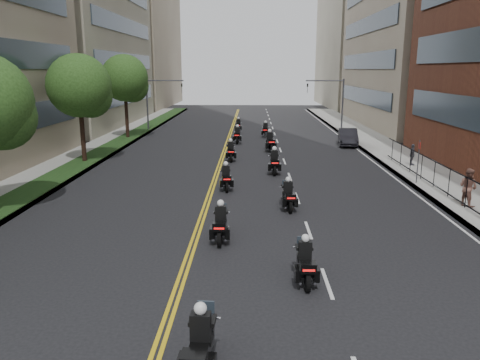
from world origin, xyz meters
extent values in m
cube|color=gray|center=(12.00, 25.00, 0.07)|extent=(4.00, 90.00, 0.15)
cube|color=gray|center=(-12.00, 25.00, 0.07)|extent=(4.00, 90.00, 0.15)
cube|color=#133514|center=(-11.20, 25.00, 0.17)|extent=(2.00, 90.00, 0.04)
cube|color=#333F4C|center=(13.95, 48.00, 3.50)|extent=(0.12, 24.08, 1.80)
cube|color=#333F4C|center=(13.95, 48.00, 7.50)|extent=(0.12, 24.08, 1.80)
cube|color=#333F4C|center=(13.95, 48.00, 11.50)|extent=(0.12, 24.08, 1.80)
cube|color=gray|center=(21.50, 78.00, 13.00)|extent=(15.00, 28.00, 26.00)
cube|color=#333F4C|center=(-13.95, 48.00, 3.50)|extent=(0.12, 24.08, 1.80)
cube|color=#333F4C|center=(-13.95, 48.00, 7.50)|extent=(0.12, 24.08, 1.80)
cube|color=#333F4C|center=(-13.95, 48.00, 11.50)|extent=(0.12, 24.08, 1.80)
cube|color=gray|center=(-22.00, 78.00, 13.00)|extent=(16.00, 28.00, 26.00)
cube|color=black|center=(11.00, 12.00, 1.60)|extent=(0.05, 28.00, 0.05)
cube|color=black|center=(11.00, 12.00, 0.30)|extent=(0.05, 28.00, 0.05)
sphere|color=#214316|center=(-10.60, 12.40, 4.49)|extent=(3.08, 3.08, 3.08)
cylinder|color=#321D16|center=(-11.20, 24.00, 2.55)|extent=(0.32, 0.32, 5.11)
sphere|color=#214316|center=(-11.20, 24.00, 5.47)|extent=(4.40, 4.40, 4.40)
sphere|color=#214316|center=(-10.60, 24.40, 4.75)|extent=(3.08, 3.08, 3.08)
cylinder|color=#321D16|center=(-11.20, 36.00, 2.69)|extent=(0.32, 0.32, 5.39)
sphere|color=#214316|center=(-11.20, 36.00, 5.78)|extent=(4.40, 4.40, 4.40)
sphere|color=#214316|center=(-10.60, 36.40, 5.00)|extent=(3.08, 3.08, 3.08)
cylinder|color=#3F3F44|center=(10.50, 42.00, 2.80)|extent=(0.18, 0.18, 5.60)
cylinder|color=#3F3F44|center=(8.50, 42.00, 5.40)|extent=(4.00, 0.14, 0.14)
imported|color=black|center=(6.70, 42.00, 4.60)|extent=(0.16, 0.20, 1.00)
cylinder|color=#3F3F44|center=(-10.50, 42.00, 2.80)|extent=(0.18, 0.18, 5.60)
cylinder|color=#3F3F44|center=(-8.50, 42.00, 5.40)|extent=(4.00, 0.14, 0.14)
imported|color=black|center=(-6.70, 42.00, 4.60)|extent=(0.16, 0.20, 1.00)
cylinder|color=black|center=(-0.26, 1.22, 0.34)|extent=(0.18, 0.69, 0.69)
cube|color=black|center=(-0.31, 0.42, 0.62)|extent=(0.51, 1.38, 0.40)
cube|color=silver|center=(-0.30, 0.47, 0.39)|extent=(0.42, 0.58, 0.30)
cube|color=black|center=(-0.30, 0.47, 1.13)|extent=(0.46, 0.31, 0.62)
sphere|color=silver|center=(-0.30, 0.48, 1.55)|extent=(0.29, 0.29, 0.29)
cylinder|color=black|center=(2.51, 4.42, 0.31)|extent=(0.14, 0.63, 0.63)
cylinder|color=black|center=(2.49, 5.89, 0.31)|extent=(0.14, 0.63, 0.63)
cube|color=black|center=(2.50, 5.15, 0.57)|extent=(0.41, 1.25, 0.37)
cube|color=silver|center=(2.50, 5.20, 0.36)|extent=(0.36, 0.51, 0.28)
cube|color=black|center=(2.51, 4.42, 0.79)|extent=(0.49, 0.39, 0.30)
cube|color=red|center=(2.51, 4.22, 0.78)|extent=(0.37, 0.03, 0.06)
cube|color=black|center=(2.50, 5.20, 1.03)|extent=(0.41, 0.26, 0.57)
sphere|color=silver|center=(2.50, 5.21, 1.42)|extent=(0.27, 0.27, 0.27)
cylinder|color=black|center=(-0.41, 7.99, 0.33)|extent=(0.14, 0.66, 0.66)
cylinder|color=black|center=(-0.41, 9.55, 0.33)|extent=(0.14, 0.66, 0.66)
cube|color=black|center=(-0.41, 8.77, 0.60)|extent=(0.41, 1.31, 0.39)
cube|color=silver|center=(-0.41, 8.82, 0.38)|extent=(0.37, 0.53, 0.29)
cube|color=black|center=(-0.41, 7.99, 0.83)|extent=(0.51, 0.41, 0.31)
cube|color=red|center=(-0.41, 7.79, 0.81)|extent=(0.39, 0.03, 0.07)
cube|color=black|center=(-0.41, 8.82, 1.09)|extent=(0.43, 0.27, 0.60)
sphere|color=silver|center=(-0.41, 8.83, 1.49)|extent=(0.28, 0.28, 0.28)
cylinder|color=black|center=(2.62, 12.35, 0.32)|extent=(0.18, 0.64, 0.64)
cylinder|color=black|center=(2.50, 13.85, 0.32)|extent=(0.18, 0.64, 0.64)
cube|color=black|center=(2.56, 13.10, 0.58)|extent=(0.49, 1.29, 0.37)
cube|color=silver|center=(2.56, 13.15, 0.37)|extent=(0.39, 0.54, 0.28)
cube|color=black|center=(2.62, 12.35, 0.81)|extent=(0.52, 0.43, 0.30)
cube|color=red|center=(2.63, 12.16, 0.79)|extent=(0.38, 0.06, 0.07)
cube|color=black|center=(2.56, 13.15, 1.05)|extent=(0.43, 0.29, 0.58)
sphere|color=silver|center=(2.56, 13.16, 1.44)|extent=(0.27, 0.27, 0.27)
cylinder|color=black|center=(-0.55, 16.05, 0.32)|extent=(0.20, 0.65, 0.64)
cylinder|color=black|center=(-0.73, 17.55, 0.32)|extent=(0.20, 0.65, 0.64)
cube|color=black|center=(-0.64, 16.80, 0.58)|extent=(0.54, 1.31, 0.38)
cube|color=silver|center=(-0.65, 16.84, 0.37)|extent=(0.42, 0.56, 0.28)
cube|color=black|center=(-0.55, 16.05, 0.81)|extent=(0.53, 0.45, 0.30)
cube|color=red|center=(-0.53, 15.85, 0.79)|extent=(0.38, 0.07, 0.07)
cube|color=black|center=(-0.65, 16.84, 1.05)|extent=(0.44, 0.31, 0.58)
sphere|color=silver|center=(-0.65, 16.85, 1.45)|extent=(0.27, 0.27, 0.27)
cylinder|color=black|center=(2.26, 20.18, 0.36)|extent=(0.15, 0.71, 0.71)
cylinder|color=black|center=(2.26, 21.86, 0.36)|extent=(0.15, 0.71, 0.71)
cube|color=black|center=(2.26, 21.02, 0.65)|extent=(0.44, 1.41, 0.42)
cube|color=silver|center=(2.26, 21.07, 0.41)|extent=(0.40, 0.58, 0.31)
cube|color=black|center=(2.26, 20.18, 0.90)|extent=(0.55, 0.44, 0.34)
cube|color=red|center=(2.26, 19.96, 0.88)|extent=(0.42, 0.03, 0.07)
cube|color=black|center=(2.26, 21.07, 1.17)|extent=(0.46, 0.29, 0.65)
sphere|color=silver|center=(2.26, 21.08, 1.61)|extent=(0.30, 0.30, 0.30)
cylinder|color=black|center=(-0.69, 24.49, 0.33)|extent=(0.19, 0.67, 0.66)
cylinder|color=black|center=(-0.82, 26.04, 0.33)|extent=(0.19, 0.67, 0.66)
cube|color=black|center=(-0.75, 25.26, 0.60)|extent=(0.52, 1.35, 0.39)
cube|color=silver|center=(-0.76, 25.31, 0.38)|extent=(0.41, 0.56, 0.29)
cube|color=black|center=(-0.69, 24.49, 0.84)|extent=(0.54, 0.45, 0.31)
cube|color=red|center=(-0.67, 24.28, 0.82)|extent=(0.39, 0.06, 0.07)
cube|color=black|center=(-0.76, 25.31, 1.09)|extent=(0.45, 0.31, 0.60)
sphere|color=silver|center=(-0.76, 25.32, 1.50)|extent=(0.28, 0.28, 0.28)
cylinder|color=black|center=(2.37, 28.52, 0.37)|extent=(0.23, 0.75, 0.74)
cylinder|color=black|center=(2.18, 30.26, 0.37)|extent=(0.23, 0.75, 0.74)
cube|color=black|center=(2.28, 29.39, 0.67)|extent=(0.61, 1.51, 0.44)
cube|color=silver|center=(2.27, 29.44, 0.42)|extent=(0.48, 0.64, 0.33)
cube|color=black|center=(2.37, 28.52, 0.94)|extent=(0.61, 0.52, 0.35)
cube|color=red|center=(2.39, 28.30, 0.91)|extent=(0.44, 0.08, 0.08)
cube|color=black|center=(2.27, 29.44, 1.22)|extent=(0.51, 0.35, 0.67)
sphere|color=silver|center=(2.27, 29.45, 1.68)|extent=(0.32, 0.32, 0.32)
cylinder|color=black|center=(-0.52, 32.88, 0.34)|extent=(0.16, 0.69, 0.68)
cylinder|color=black|center=(-0.47, 34.48, 0.34)|extent=(0.16, 0.69, 0.68)
cube|color=black|center=(-0.49, 33.68, 0.62)|extent=(0.46, 1.37, 0.40)
cube|color=silver|center=(-0.49, 33.73, 0.39)|extent=(0.40, 0.56, 0.30)
cube|color=black|center=(-0.52, 32.88, 0.86)|extent=(0.53, 0.44, 0.32)
cube|color=red|center=(-0.52, 32.66, 0.84)|extent=(0.40, 0.04, 0.07)
cube|color=black|center=(-0.49, 33.73, 1.12)|extent=(0.45, 0.29, 0.62)
sphere|color=silver|center=(-0.49, 33.74, 1.55)|extent=(0.29, 0.29, 0.29)
cylinder|color=black|center=(2.12, 36.94, 0.33)|extent=(0.18, 0.66, 0.65)
cylinder|color=black|center=(2.21, 38.47, 0.33)|extent=(0.18, 0.66, 0.65)
cube|color=black|center=(2.17, 37.71, 0.59)|extent=(0.48, 1.32, 0.38)
cube|color=silver|center=(2.17, 37.75, 0.37)|extent=(0.40, 0.55, 0.29)
cube|color=black|center=(2.12, 36.94, 0.82)|extent=(0.52, 0.43, 0.31)
cube|color=red|center=(2.10, 36.74, 0.81)|extent=(0.38, 0.05, 0.07)
cube|color=black|center=(2.17, 37.75, 1.07)|extent=(0.44, 0.29, 0.59)
sphere|color=silver|center=(2.17, 37.76, 1.48)|extent=(0.28, 0.28, 0.28)
cylinder|color=black|center=(-0.65, 40.92, 0.32)|extent=(0.14, 0.64, 0.64)
cylinder|color=black|center=(-0.63, 42.42, 0.32)|extent=(0.14, 0.64, 0.64)
cube|color=black|center=(-0.64, 41.67, 0.58)|extent=(0.41, 1.27, 0.37)
cube|color=silver|center=(-0.64, 41.72, 0.37)|extent=(0.36, 0.52, 0.28)
cube|color=black|center=(-0.65, 40.92, 0.81)|extent=(0.49, 0.40, 0.30)
cube|color=red|center=(-0.65, 40.73, 0.79)|extent=(0.37, 0.03, 0.07)
cube|color=black|center=(-0.64, 41.72, 1.05)|extent=(0.41, 0.27, 0.58)
sphere|color=silver|center=(-0.64, 41.73, 1.44)|extent=(0.27, 0.27, 0.27)
imported|color=black|center=(9.33, 32.69, 0.73)|extent=(2.10, 4.59, 1.46)
imported|color=brown|center=(11.20, 13.31, 1.08)|extent=(1.05, 1.13, 1.85)
imported|color=#47474F|center=(11.83, 23.17, 0.88)|extent=(0.42, 0.88, 1.46)
camera|label=1|loc=(0.78, -8.69, 6.60)|focal=35.00mm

